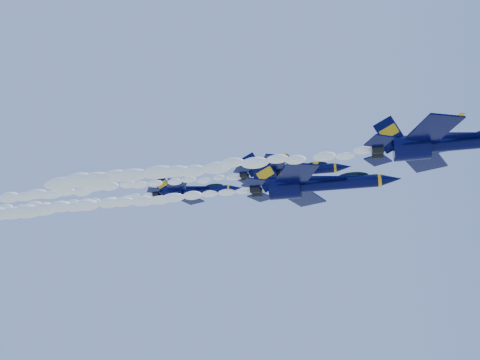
% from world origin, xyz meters
% --- Properties ---
extents(jet_lead, '(17.72, 14.53, 6.58)m').
position_xyz_m(jet_lead, '(20.66, -12.79, 151.00)').
color(jet_lead, '#040531').
extents(smoke_trail_jet_lead, '(39.02, 1.97, 1.78)m').
position_xyz_m(smoke_trail_jet_lead, '(-6.42, -12.79, 150.59)').
color(smoke_trail_jet_lead, white).
extents(jet_second, '(18.84, 15.45, 7.00)m').
position_xyz_m(jet_second, '(6.07, -3.81, 151.01)').
color(jet_second, '#040531').
extents(smoke_trail_jet_second, '(39.02, 2.10, 1.89)m').
position_xyz_m(smoke_trail_jet_second, '(-21.49, -3.81, 150.59)').
color(smoke_trail_jet_second, white).
extents(jet_third, '(15.73, 12.91, 5.85)m').
position_xyz_m(jet_third, '(2.02, 2.47, 155.85)').
color(jet_third, '#040531').
extents(smoke_trail_jet_third, '(39.02, 1.75, 1.58)m').
position_xyz_m(smoke_trail_jet_third, '(-24.22, 2.47, 155.46)').
color(smoke_trail_jet_third, white).
extents(jet_fourth, '(15.02, 12.32, 5.58)m').
position_xyz_m(jet_fourth, '(-15.11, 11.80, 157.65)').
color(jet_fourth, '#040531').
extents(smoke_trail_jet_fourth, '(39.02, 1.67, 1.51)m').
position_xyz_m(smoke_trail_jet_fourth, '(-41.05, 11.80, 157.27)').
color(smoke_trail_jet_fourth, white).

